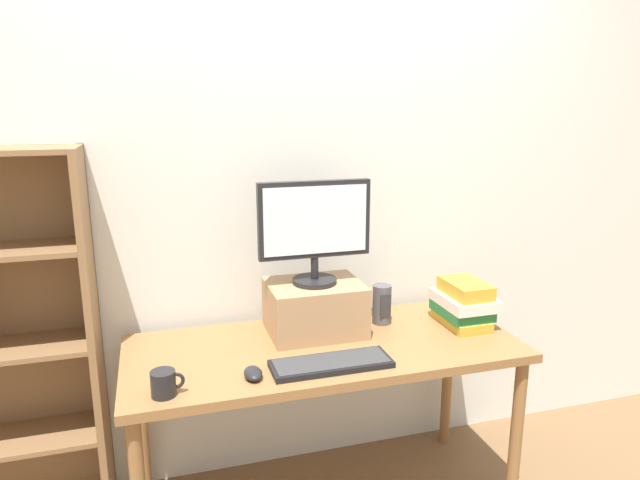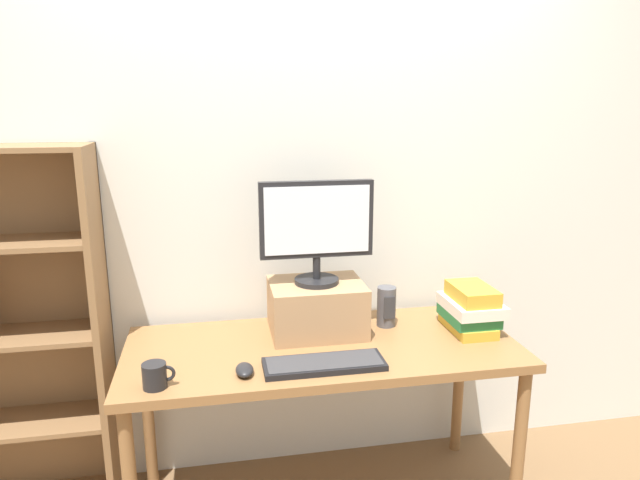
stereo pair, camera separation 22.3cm
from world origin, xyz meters
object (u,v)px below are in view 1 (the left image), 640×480
desk (324,362)px  keyboard (331,364)px  coffee_mug (164,383)px  computer_monitor (314,227)px  riser_box (314,308)px  desk_speaker (382,304)px  computer_mouse (253,373)px  book_stack (463,303)px

desk → keyboard: 0.22m
keyboard → coffee_mug: (-0.59, -0.04, 0.03)m
computer_monitor → desk: bearing=-89.5°
keyboard → computer_monitor: bearing=84.4°
computer_monitor → keyboard: size_ratio=1.04×
coffee_mug → riser_box: bearing=31.1°
coffee_mug → desk: bearing=21.0°
riser_box → computer_monitor: size_ratio=0.84×
riser_box → keyboard: 0.35m
computer_monitor → desk_speaker: size_ratio=2.68×
keyboard → computer_mouse: 0.29m
coffee_mug → desk_speaker: (0.93, 0.39, 0.04)m
keyboard → book_stack: (0.67, 0.23, 0.08)m
desk → desk_speaker: bearing=25.2°
computer_monitor → desk_speaker: (0.31, 0.01, -0.37)m
computer_mouse → coffee_mug: coffee_mug is taller
computer_mouse → desk_speaker: size_ratio=0.60×
computer_monitor → book_stack: (0.64, -0.11, -0.36)m
desk → computer_monitor: size_ratio=3.37×
riser_box → computer_monitor: (-0.00, -0.00, 0.35)m
desk → coffee_mug: (-0.63, -0.24, 0.12)m
coffee_mug → desk_speaker: size_ratio=0.64×
keyboard → computer_mouse: bearing=-179.0°
riser_box → keyboard: (-0.03, -0.33, -0.10)m
riser_box → keyboard: bearing=-95.6°
desk_speaker → desk: bearing=-154.8°
computer_mouse → desk_speaker: desk_speaker is taller
keyboard → coffee_mug: 0.59m
desk → book_stack: bearing=2.6°
computer_monitor → desk_speaker: 0.48m
desk → coffee_mug: coffee_mug is taller
riser_box → desk_speaker: bearing=1.7°
book_stack → computer_mouse: bearing=-166.5°
desk → desk_speaker: 0.38m
book_stack → desk_speaker: 0.35m
book_stack → desk_speaker: book_stack is taller
book_stack → coffee_mug: bearing=-168.0°
desk_speaker → computer_mouse: bearing=-151.2°
riser_box → book_stack: bearing=-9.4°
desk → riser_box: size_ratio=4.03×
desk → keyboard: size_ratio=3.51×
keyboard → riser_box: bearing=84.4°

